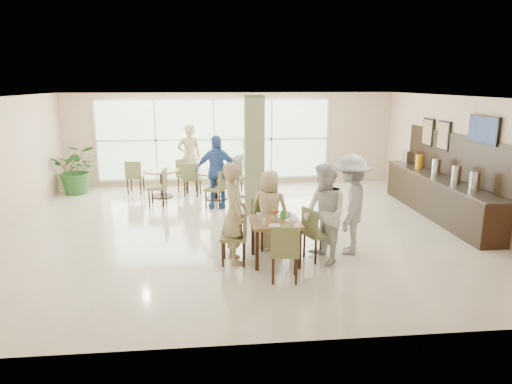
{
  "coord_description": "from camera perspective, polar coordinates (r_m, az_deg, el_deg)",
  "views": [
    {
      "loc": [
        -0.64,
        -9.42,
        3.09
      ],
      "look_at": [
        0.2,
        -1.2,
        1.1
      ],
      "focal_mm": 32.0,
      "sensor_mm": 36.0,
      "label": 1
    }
  ],
  "objects": [
    {
      "name": "ground",
      "position": [
        9.94,
        -1.85,
        -4.59
      ],
      "size": [
        10.0,
        10.0,
        0.0
      ],
      "primitive_type": "plane",
      "color": "beige",
      "rests_on": "ground"
    },
    {
      "name": "room_shell",
      "position": [
        9.55,
        -1.93,
        5.17
      ],
      "size": [
        10.0,
        10.0,
        10.0
      ],
      "color": "white",
      "rests_on": "ground"
    },
    {
      "name": "window_bank",
      "position": [
        13.99,
        -5.24,
        6.54
      ],
      "size": [
        7.0,
        0.04,
        7.0
      ],
      "color": "silver",
      "rests_on": "ground"
    },
    {
      "name": "column",
      "position": [
        10.81,
        -0.23,
        4.54
      ],
      "size": [
        0.45,
        0.45,
        2.8
      ],
      "primitive_type": "cube",
      "color": "#747954",
      "rests_on": "ground"
    },
    {
      "name": "main_table",
      "position": [
        7.97,
        2.45,
        -4.35
      ],
      "size": [
        0.86,
        0.86,
        0.75
      ],
      "color": "brown",
      "rests_on": "ground"
    },
    {
      "name": "round_table_left",
      "position": [
        12.84,
        -11.72,
        1.83
      ],
      "size": [
        0.99,
        0.99,
        0.75
      ],
      "color": "brown",
      "rests_on": "ground"
    },
    {
      "name": "round_table_right",
      "position": [
        12.36,
        -5.04,
        1.67
      ],
      "size": [
        1.03,
        1.03,
        0.75
      ],
      "color": "brown",
      "rests_on": "ground"
    },
    {
      "name": "chairs_main_table",
      "position": [
        8.02,
        2.45,
        -5.5
      ],
      "size": [
        2.06,
        2.04,
        0.95
      ],
      "color": "#646839",
      "rests_on": "ground"
    },
    {
      "name": "chairs_table_left",
      "position": [
        12.86,
        -11.9,
        1.51
      ],
      "size": [
        2.03,
        1.95,
        0.95
      ],
      "color": "#646839",
      "rests_on": "ground"
    },
    {
      "name": "chairs_table_right",
      "position": [
        12.4,
        -5.05,
        1.31
      ],
      "size": [
        1.9,
        1.94,
        0.95
      ],
      "color": "#646839",
      "rests_on": "ground"
    },
    {
      "name": "tabletop_clutter",
      "position": [
        7.91,
        2.7,
        -3.23
      ],
      "size": [
        0.69,
        0.7,
        0.21
      ],
      "color": "white",
      "rests_on": "main_table"
    },
    {
      "name": "buffet_counter",
      "position": [
        11.55,
        21.87,
        -0.14
      ],
      "size": [
        0.64,
        4.7,
        1.95
      ],
      "color": "black",
      "rests_on": "ground"
    },
    {
      "name": "wall_tv",
      "position": [
        10.48,
        26.57,
        6.98
      ],
      "size": [
        0.06,
        1.0,
        0.58
      ],
      "color": "black",
      "rests_on": "ground"
    },
    {
      "name": "framed_art_a",
      "position": [
        11.89,
        22.39,
        6.54
      ],
      "size": [
        0.05,
        0.55,
        0.7
      ],
      "color": "black",
      "rests_on": "ground"
    },
    {
      "name": "framed_art_b",
      "position": [
        12.6,
        20.7,
        7.02
      ],
      "size": [
        0.05,
        0.55,
        0.7
      ],
      "color": "black",
      "rests_on": "ground"
    },
    {
      "name": "potted_plant",
      "position": [
        13.89,
        -21.51,
        2.68
      ],
      "size": [
        1.48,
        1.48,
        1.4
      ],
      "primitive_type": "imported",
      "rotation": [
        0.0,
        0.0,
        0.19
      ],
      "color": "#285D25",
      "rests_on": "ground"
    },
    {
      "name": "teen_left",
      "position": [
        7.91,
        -2.75,
        -2.62
      ],
      "size": [
        0.54,
        0.72,
        1.78
      ],
      "primitive_type": "imported",
      "rotation": [
        0.0,
        0.0,
        1.75
      ],
      "color": "tan",
      "rests_on": "ground"
    },
    {
      "name": "teen_far",
      "position": [
        8.58,
        1.68,
        -2.24
      ],
      "size": [
        0.83,
        0.62,
        1.52
      ],
      "primitive_type": "imported",
      "rotation": [
        0.0,
        0.0,
        2.82
      ],
      "color": "tan",
      "rests_on": "ground"
    },
    {
      "name": "teen_right",
      "position": [
        7.98,
        8.57,
        -2.69
      ],
      "size": [
        0.85,
        0.99,
        1.76
      ],
      "primitive_type": "imported",
      "rotation": [
        0.0,
        0.0,
        -1.34
      ],
      "color": "white",
      "rests_on": "ground"
    },
    {
      "name": "teen_standing",
      "position": [
        8.51,
        11.73,
        -1.55
      ],
      "size": [
        1.06,
        1.35,
        1.83
      ],
      "primitive_type": "imported",
      "rotation": [
        0.0,
        0.0,
        -1.94
      ],
      "color": "#A8A9AB",
      "rests_on": "ground"
    },
    {
      "name": "adult_a",
      "position": [
        11.48,
        -4.99,
        2.56
      ],
      "size": [
        1.16,
        0.79,
        1.83
      ],
      "primitive_type": "imported",
      "rotation": [
        0.0,
        0.0,
        -0.18
      ],
      "color": "#3B64B3",
      "rests_on": "ground"
    },
    {
      "name": "adult_b",
      "position": [
        12.22,
        -0.59,
        3.38
      ],
      "size": [
        1.38,
        1.89,
        1.87
      ],
      "primitive_type": "imported",
      "rotation": [
        0.0,
        0.0,
        -1.16
      ],
      "color": "white",
      "rests_on": "ground"
    },
    {
      "name": "adult_standing",
      "position": [
        13.5,
        -8.31,
        4.35
      ],
      "size": [
        0.79,
        0.61,
        1.94
      ],
      "primitive_type": "imported",
      "rotation": [
        0.0,
        0.0,
        3.36
      ],
      "color": "tan",
      "rests_on": "ground"
    }
  ]
}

